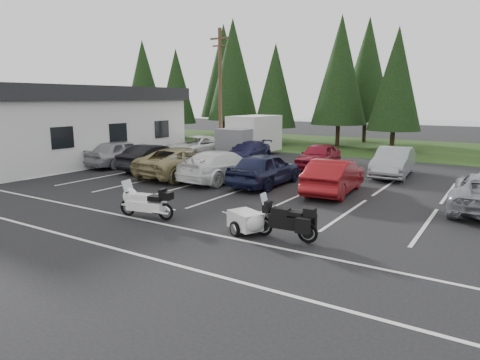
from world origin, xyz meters
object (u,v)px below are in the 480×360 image
Objects in this scene: car_near_5 at (334,176)px; touring_motorcycle at (146,200)px; car_far_2 at (319,156)px; car_far_1 at (248,152)px; box_truck at (247,137)px; car_near_4 at (265,169)px; building at (55,124)px; car_near_0 at (122,153)px; car_far_0 at (196,147)px; car_near_3 at (222,166)px; car_near_1 at (154,157)px; utility_pole at (220,91)px; car_far_3 at (394,162)px; cargo_trailer at (246,222)px; adventure_motorcycle at (285,217)px; car_near_2 at (184,162)px.

car_near_5 is 8.44m from touring_motorcycle.
car_far_1 is at bearing 175.09° from car_far_2.
box_truck is 12.76m from car_near_5.
car_near_4 is at bearing -2.26° from car_near_5.
car_near_0 is at bearing 5.98° from building.
car_far_0 reaches higher than car_far_2.
car_far_0 is 1.28× the size of car_far_2.
car_near_1 is at bearing -1.20° from car_near_3.
utility_pole is 5.46m from car_far_1.
utility_pole is 1.90× the size of car_near_4.
car_far_3 reaches higher than cargo_trailer.
car_near_4 is 1.08× the size of car_far_2.
car_far_0 is at bearing -33.65° from car_near_4.
car_near_3 is 1.12× the size of car_near_4.
adventure_motorcycle is (10.61, -15.23, -0.77)m from box_truck.
car_near_0 is at bearing -3.36° from car_near_4.
car_near_1 reaches higher than cargo_trailer.
car_near_5 reaches higher than car_far_2.
car_near_2 is at bearing -0.94° from building.
car_near_3 is at bearing -115.42° from car_far_2.
car_near_1 is at bearing -100.38° from box_truck.
cargo_trailer is at bearing -19.59° from building.
car_far_2 is at bearing -150.75° from car_near_0.
car_near_4 is 3.41m from car_near_5.
car_far_1 is 16.07m from adventure_motorcycle.
box_truck is 10.53m from car_near_4.
car_far_3 is at bearing 85.41° from adventure_motorcycle.
touring_motorcycle is at bearing 129.75° from car_near_1.
car_near_4 is at bearing -0.00° from building.
adventure_motorcycle is (14.87, -7.33, -0.14)m from car_near_0.
car_near_0 reaches higher than car_far_0.
building is at bearing 4.59° from car_near_3.
car_near_0 is at bearing -5.12° from car_near_1.
car_near_5 is at bearing 94.71° from adventure_motorcycle.
building reaches higher than touring_motorcycle.
car_far_3 is (13.31, 0.07, 0.00)m from car_far_0.
car_near_0 is 15.95m from car_far_3.
car_near_3 is at bearing 153.93° from cargo_trailer.
car_near_1 is at bearing -159.49° from car_far_3.
car_near_5 is 0.83× the size of car_far_0.
cargo_trailer is (13.60, -7.48, -0.47)m from car_near_0.
box_truck is 3.65× the size of cargo_trailer.
building is 3.39× the size of car_near_1.
touring_motorcycle is (7.47, -15.24, -4.04)m from utility_pole.
utility_pole is at bearing 164.96° from car_far_2.
utility_pole is at bearing 167.29° from car_far_3.
car_near_3 is at bearing -66.34° from box_truck.
utility_pole is at bearing 80.80° from car_far_0.
utility_pole is 1.96× the size of car_near_1.
adventure_motorcycle reaches higher than car_far_1.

